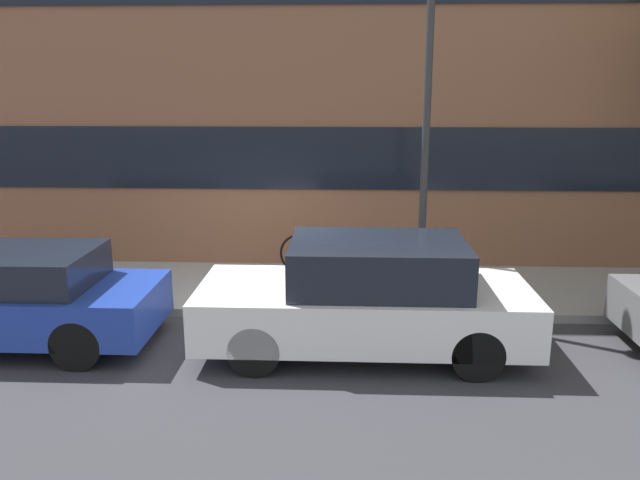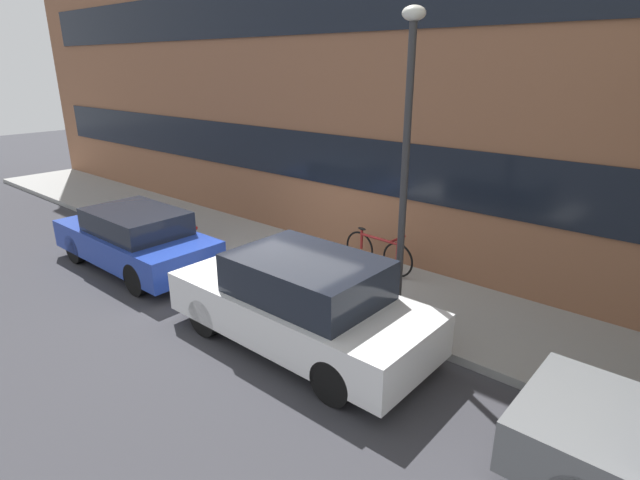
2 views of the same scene
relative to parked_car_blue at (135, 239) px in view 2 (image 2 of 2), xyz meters
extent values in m
plane|color=#333338|center=(2.96, 1.05, -0.65)|extent=(56.00, 56.00, 0.00)
cube|color=gray|center=(2.96, 2.30, -0.58)|extent=(28.00, 2.49, 0.13)
cube|color=brown|center=(2.96, 3.99, 4.08)|extent=(28.00, 0.90, 9.46)
cube|color=black|center=(2.96, 3.52, 1.43)|extent=(25.76, 0.04, 1.10)
cube|color=black|center=(2.96, 3.52, 4.56)|extent=(25.76, 0.04, 1.10)
cube|color=#1E3899|center=(-0.04, 0.00, -0.12)|extent=(3.97, 1.61, 0.59)
cube|color=black|center=(0.12, 0.00, 0.40)|extent=(2.07, 1.41, 0.46)
cylinder|color=black|center=(-1.27, -0.71, -0.33)|extent=(0.63, 0.18, 0.63)
cylinder|color=black|center=(-1.27, 0.71, -0.33)|extent=(0.63, 0.18, 0.63)
cylinder|color=black|center=(1.19, -0.71, -0.33)|extent=(0.63, 0.18, 0.63)
cylinder|color=black|center=(1.19, 0.71, -0.33)|extent=(0.63, 0.18, 0.63)
cube|color=silver|center=(4.64, 0.00, -0.09)|extent=(4.19, 1.74, 0.64)
cube|color=black|center=(4.81, 0.00, 0.52)|extent=(2.18, 1.53, 0.58)
cylinder|color=black|center=(3.34, -0.78, -0.34)|extent=(0.62, 0.18, 0.62)
cylinder|color=black|center=(3.34, 0.78, -0.34)|extent=(0.62, 0.18, 0.62)
cylinder|color=black|center=(5.94, -0.78, -0.34)|extent=(0.62, 0.18, 0.62)
cylinder|color=black|center=(5.94, 0.78, -0.34)|extent=(0.62, 0.18, 0.62)
cylinder|color=black|center=(8.81, 0.72, -0.32)|extent=(0.65, 0.18, 0.65)
cylinder|color=red|center=(-0.25, 1.51, -0.50)|extent=(0.28, 0.28, 0.04)
cylinder|color=red|center=(-0.25, 1.51, -0.20)|extent=(0.19, 0.19, 0.55)
sphere|color=red|center=(-0.25, 1.51, 0.12)|extent=(0.20, 0.20, 0.20)
cylinder|color=red|center=(-0.43, 1.51, -0.14)|extent=(0.15, 0.08, 0.08)
cylinder|color=red|center=(-0.08, 1.51, -0.14)|extent=(0.15, 0.08, 0.08)
torus|color=black|center=(4.55, 2.90, -0.16)|extent=(0.70, 0.08, 0.70)
torus|color=black|center=(3.59, 2.95, -0.16)|extent=(0.70, 0.08, 0.70)
cylinder|color=maroon|center=(4.07, 2.93, 0.15)|extent=(0.91, 0.11, 0.06)
cylinder|color=maroon|center=(3.64, 2.95, 0.03)|extent=(0.06, 0.06, 0.40)
cylinder|color=maroon|center=(4.53, 2.90, 0.03)|extent=(0.06, 0.06, 0.40)
ellipsoid|color=black|center=(3.64, 2.95, 0.26)|extent=(0.20, 0.09, 0.05)
cylinder|color=maroon|center=(4.53, 2.90, 0.26)|extent=(0.08, 0.44, 0.05)
cylinder|color=#2D2D30|center=(5.51, 1.38, 1.72)|extent=(0.11, 0.11, 4.47)
ellipsoid|color=silver|center=(5.51, 1.38, 4.05)|extent=(0.32, 0.32, 0.20)
camera|label=1|loc=(4.42, -7.52, 2.68)|focal=35.00mm
camera|label=2|loc=(9.27, -4.88, 3.42)|focal=28.00mm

